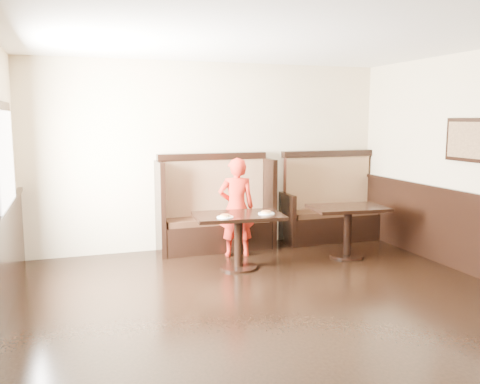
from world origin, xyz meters
name	(u,v)px	position (x,y,z in m)	size (l,w,h in m)	color
ground	(314,335)	(0.00, 0.00, 0.00)	(7.00, 7.00, 0.00)	black
room_shell	(273,259)	(-0.30, 0.28, 0.67)	(7.00, 7.00, 7.00)	beige
booth_main	(215,215)	(0.00, 3.30, 0.53)	(1.75, 0.72, 1.45)	black
booth_neighbor	(330,210)	(1.95, 3.29, 0.48)	(1.65, 0.72, 1.45)	black
table_main	(238,227)	(0.01, 2.22, 0.56)	(1.20, 0.82, 0.73)	black
table_neighbor	(348,219)	(1.67, 2.27, 0.55)	(1.12, 0.80, 0.73)	black
child	(236,207)	(0.18, 2.82, 0.71)	(0.52, 0.34, 1.42)	red
pizza_plate_left	(225,216)	(-0.22, 2.06, 0.74)	(0.21, 0.21, 0.04)	white
pizza_plate_right	(266,213)	(0.36, 2.12, 0.74)	(0.21, 0.21, 0.04)	white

